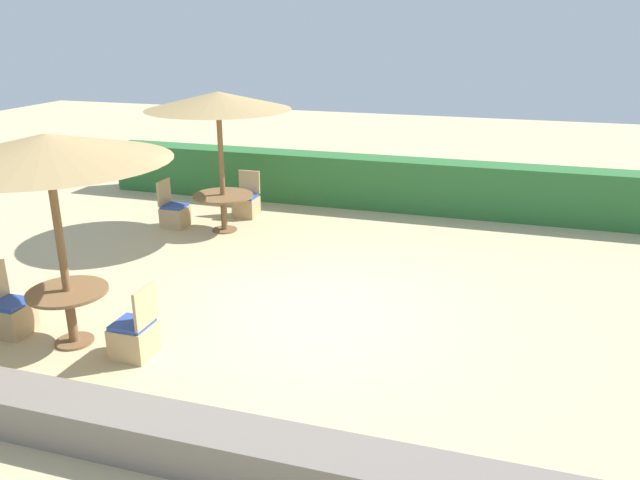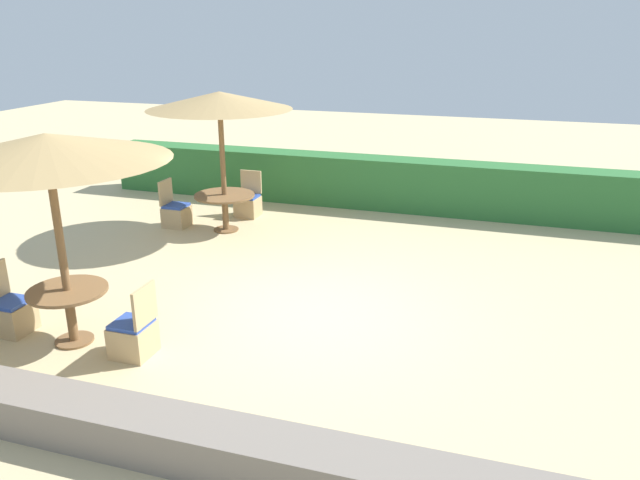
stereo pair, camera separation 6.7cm
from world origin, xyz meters
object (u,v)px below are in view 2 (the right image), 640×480
(parasol_back_left, at_px, (219,101))
(patio_chair_back_left_north, at_px, (248,204))
(round_table_front_left, at_px, (69,302))
(patio_chair_front_left_east, at_px, (134,335))
(parasol_front_left, at_px, (46,148))
(round_table_back_left, at_px, (225,201))
(patio_chair_front_left_west, at_px, (11,313))
(patio_chair_back_left_west, at_px, (176,213))

(parasol_back_left, distance_m, patio_chair_back_left_north, 2.45)
(round_table_front_left, bearing_deg, patio_chair_front_left_east, -3.41)
(parasol_front_left, bearing_deg, round_table_back_left, 91.34)
(parasol_back_left, bearing_deg, patio_chair_front_left_west, -100.03)
(parasol_front_left, xyz_separation_m, patio_chair_back_left_west, (-1.17, 4.62, -2.23))
(parasol_front_left, relative_size, patio_chair_back_left_north, 3.05)
(patio_chair_front_left_east, bearing_deg, parasol_front_left, 86.59)
(patio_chair_back_left_north, xyz_separation_m, patio_chair_back_left_west, (-1.09, -1.08, 0.00))
(parasol_front_left, distance_m, parasol_back_left, 4.68)
(round_table_back_left, bearing_deg, patio_chair_front_left_east, -77.50)
(parasol_back_left, distance_m, patio_chair_back_left_west, 2.47)
(patio_chair_front_left_east, xyz_separation_m, parasol_back_left, (-1.05, 4.73, 2.23))
(patio_chair_front_left_east, height_order, round_table_back_left, patio_chair_front_left_east)
(parasol_front_left, height_order, patio_chair_front_left_west, parasol_front_left)
(round_table_front_left, relative_size, patio_chair_front_left_east, 1.05)
(parasol_front_left, xyz_separation_m, round_table_front_left, (0.00, 0.00, -1.94))
(round_table_front_left, relative_size, patio_chair_front_left_west, 1.05)
(patio_chair_back_left_west, bearing_deg, round_table_back_left, 93.12)
(parasol_front_left, bearing_deg, round_table_front_left, 0.00)
(patio_chair_back_left_north, bearing_deg, patio_chair_back_left_west, 44.76)
(patio_chair_front_left_east, bearing_deg, round_table_front_left, 86.59)
(patio_chair_front_left_east, distance_m, round_table_back_left, 4.86)
(parasol_back_left, xyz_separation_m, round_table_back_left, (0.00, -0.00, -1.90))
(patio_chair_back_left_west, bearing_deg, parasol_back_left, 93.12)
(round_table_back_left, bearing_deg, parasol_front_left, -88.66)
(patio_chair_back_left_north, bearing_deg, parasol_back_left, 88.40)
(patio_chair_back_left_west, bearing_deg, patio_chair_front_left_west, 2.82)
(patio_chair_back_left_north, relative_size, patio_chair_back_left_west, 1.00)
(patio_chair_front_left_west, bearing_deg, patio_chair_front_left_east, 88.79)
(round_table_front_left, xyz_separation_m, patio_chair_front_left_west, (-0.94, -0.02, -0.29))
(parasol_front_left, height_order, parasol_back_left, same)
(parasol_front_left, relative_size, patio_chair_front_left_east, 3.05)
(parasol_front_left, distance_m, round_table_front_left, 1.94)
(patio_chair_back_left_north, height_order, patio_chair_back_left_west, same)
(round_table_back_left, bearing_deg, parasol_back_left, 90.00)
(round_table_front_left, xyz_separation_m, patio_chair_back_left_west, (-1.17, 4.62, -0.29))
(parasol_back_left, height_order, patio_chair_back_left_west, parasol_back_left)
(patio_chair_front_left_east, bearing_deg, parasol_back_left, 12.50)
(round_table_front_left, bearing_deg, patio_chair_front_left_west, -179.02)
(round_table_front_left, distance_m, patio_chair_back_left_west, 4.77)
(parasol_front_left, bearing_deg, patio_chair_back_left_west, 104.19)
(round_table_back_left, relative_size, patio_chair_back_left_west, 1.24)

